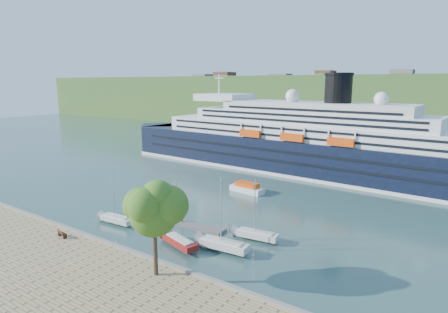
% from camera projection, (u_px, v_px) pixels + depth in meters
% --- Properties ---
extents(ground, '(400.00, 400.00, 0.00)m').
position_uv_depth(ground, '(108.00, 250.00, 47.82)').
color(ground, '#2B4C47').
rests_on(ground, ground).
extents(far_hillside, '(400.00, 50.00, 24.00)m').
position_uv_depth(far_hillside, '(376.00, 103.00, 163.15)').
color(far_hillside, '#345B24').
rests_on(far_hillside, ground).
extents(quay_coping, '(220.00, 0.50, 0.30)m').
position_uv_depth(quay_coping, '(107.00, 242.00, 47.44)').
color(quay_coping, slate).
rests_on(quay_coping, promenade).
extents(cruise_ship, '(103.57, 19.61, 23.13)m').
position_uv_depth(cruise_ship, '(292.00, 123.00, 88.79)').
color(cruise_ship, black).
rests_on(cruise_ship, ground).
extents(park_bench, '(1.75, 0.90, 1.07)m').
position_uv_depth(park_bench, '(62.00, 233.00, 49.17)').
color(park_bench, '#4A2615').
rests_on(park_bench, promenade).
extents(promenade_tree, '(6.85, 6.85, 11.35)m').
position_uv_depth(promenade_tree, '(154.00, 224.00, 38.56)').
color(promenade_tree, '#345F19').
rests_on(promenade_tree, promenade).
extents(floating_pontoon, '(18.36, 3.50, 0.41)m').
position_uv_depth(floating_pontoon, '(171.00, 221.00, 57.34)').
color(floating_pontoon, '#66605A').
rests_on(floating_pontoon, ground).
extents(sailboat_white_near, '(6.22, 2.08, 7.92)m').
position_uv_depth(sailboat_white_near, '(116.00, 199.00, 55.65)').
color(sailboat_white_near, silver).
rests_on(sailboat_white_near, ground).
extents(sailboat_red, '(6.77, 3.52, 8.43)m').
position_uv_depth(sailboat_red, '(179.00, 217.00, 47.45)').
color(sailboat_red, maroon).
rests_on(sailboat_red, ground).
extents(sailboat_white_far, '(6.44, 2.46, 8.11)m').
position_uv_depth(sailboat_white_far, '(258.00, 212.00, 49.79)').
color(sailboat_white_far, silver).
rests_on(sailboat_white_far, ground).
extents(tender_launch, '(7.28, 3.19, 1.95)m').
position_uv_depth(tender_launch, '(247.00, 187.00, 72.73)').
color(tender_launch, '#E74A0D').
rests_on(tender_launch, ground).
extents(sailboat_extra, '(7.22, 2.52, 9.15)m').
position_uv_depth(sailboat_extra, '(224.00, 217.00, 46.35)').
color(sailboat_extra, silver).
rests_on(sailboat_extra, ground).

